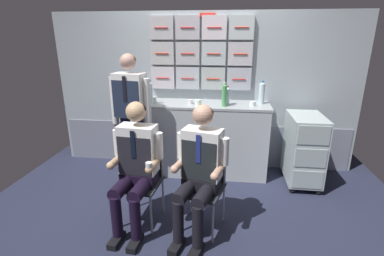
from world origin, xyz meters
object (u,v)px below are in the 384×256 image
(crew_member_right, at_px, (199,167))
(sparkling_bottle_green, at_px, (150,93))
(folding_chair_left, at_px, (143,172))
(crew_member_left, at_px, (135,162))
(service_trolley, at_px, (304,148))
(coffee_cup_white, at_px, (190,102))
(crew_member_standing, at_px, (131,111))
(folding_chair_right, at_px, (205,177))

(crew_member_right, distance_m, sparkling_bottle_green, 1.47)
(folding_chair_left, distance_m, crew_member_left, 0.24)
(service_trolley, height_order, sparkling_bottle_green, sparkling_bottle_green)
(folding_chair_left, xyz_separation_m, coffee_cup_white, (0.36, 1.06, 0.51))
(coffee_cup_white, bearing_deg, service_trolley, -5.29)
(crew_member_standing, bearing_deg, service_trolley, 7.06)
(crew_member_right, bearing_deg, folding_chair_left, 162.28)
(service_trolley, height_order, crew_member_right, crew_member_right)
(crew_member_right, height_order, crew_member_standing, crew_member_standing)
(folding_chair_right, bearing_deg, service_trolley, 39.32)
(folding_chair_left, xyz_separation_m, folding_chair_right, (0.64, -0.04, 0.00))
(service_trolley, distance_m, coffee_cup_white, 1.56)
(folding_chair_right, bearing_deg, sparkling_bottle_green, 128.06)
(folding_chair_left, distance_m, folding_chair_right, 0.64)
(service_trolley, xyz_separation_m, crew_member_left, (-1.83, -1.09, 0.21))
(crew_member_left, bearing_deg, coffee_cup_white, 73.10)
(folding_chair_right, distance_m, sparkling_bottle_green, 1.44)
(crew_member_standing, distance_m, sparkling_bottle_green, 0.39)
(crew_member_left, relative_size, crew_member_standing, 0.76)
(sparkling_bottle_green, xyz_separation_m, coffee_cup_white, (0.51, 0.08, -0.12))
(crew_member_standing, bearing_deg, folding_chair_left, -64.61)
(sparkling_bottle_green, bearing_deg, folding_chair_right, -51.94)
(crew_member_left, distance_m, folding_chair_right, 0.69)
(crew_member_left, height_order, coffee_cup_white, crew_member_left)
(coffee_cup_white, bearing_deg, sparkling_bottle_green, -170.97)
(crew_member_right, xyz_separation_m, coffee_cup_white, (-0.24, 1.25, 0.33))
(service_trolley, bearing_deg, crew_member_right, -137.44)
(folding_chair_right, height_order, crew_member_right, crew_member_right)
(sparkling_bottle_green, bearing_deg, folding_chair_left, -80.81)
(crew_member_left, xyz_separation_m, crew_member_standing, (-0.30, 0.82, 0.28))
(service_trolley, relative_size, crew_member_right, 0.72)
(folding_chair_left, relative_size, crew_member_left, 0.66)
(crew_member_left, distance_m, crew_member_right, 0.61)
(folding_chair_left, bearing_deg, crew_member_standing, 115.39)
(folding_chair_right, bearing_deg, crew_member_left, -169.48)
(service_trolley, bearing_deg, folding_chair_left, -152.95)
(service_trolley, height_order, crew_member_standing, crew_member_standing)
(service_trolley, relative_size, sparkling_bottle_green, 2.88)
(folding_chair_left, distance_m, crew_member_standing, 0.87)
(crew_member_left, bearing_deg, sparkling_bottle_green, 97.16)
(folding_chair_right, height_order, sparkling_bottle_green, sparkling_bottle_green)
(coffee_cup_white, bearing_deg, folding_chair_right, -75.58)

